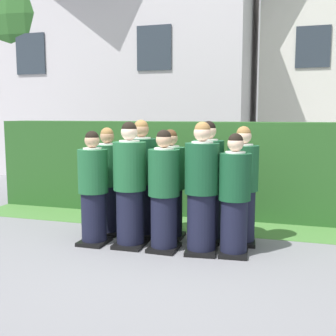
{
  "coord_description": "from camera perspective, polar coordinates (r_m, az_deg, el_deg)",
  "views": [
    {
      "loc": [
        1.61,
        -5.07,
        1.78
      ],
      "look_at": [
        0.0,
        0.25,
        1.05
      ],
      "focal_mm": 44.44,
      "sensor_mm": 36.0,
      "label": 1
    }
  ],
  "objects": [
    {
      "name": "student_rear_row_0",
      "position": [
        6.21,
        -8.23,
        -2.13
      ],
      "size": [
        0.41,
        0.5,
        1.58
      ],
      "color": "black",
      "rests_on": "ground"
    },
    {
      "name": "student_front_row_3",
      "position": [
        5.3,
        4.66,
        -3.18
      ],
      "size": [
        0.44,
        0.52,
        1.68
      ],
      "color": "black",
      "rests_on": "ground"
    },
    {
      "name": "student_rear_row_2",
      "position": [
        5.9,
        0.32,
        -2.65
      ],
      "size": [
        0.41,
        0.46,
        1.56
      ],
      "color": "black",
      "rests_on": "ground"
    },
    {
      "name": "lawn_strip",
      "position": [
        6.8,
        2.55,
        -7.68
      ],
      "size": [
        7.55,
        0.9,
        0.01
      ],
      "primitive_type": "cube",
      "color": "#477A38",
      "rests_on": "ground"
    },
    {
      "name": "student_front_row_4",
      "position": [
        5.27,
        9.1,
        -4.07
      ],
      "size": [
        0.4,
        0.47,
        1.54
      ],
      "color": "black",
      "rests_on": "ground"
    },
    {
      "name": "student_rear_row_1",
      "position": [
        6.04,
        -3.64,
        -1.81
      ],
      "size": [
        0.44,
        0.5,
        1.69
      ],
      "color": "black",
      "rests_on": "ground"
    },
    {
      "name": "hedge",
      "position": [
        7.41,
        4.12,
        -0.01
      ],
      "size": [
        7.55,
        0.7,
        1.64
      ],
      "color": "#285623",
      "rests_on": "ground"
    },
    {
      "name": "student_front_row_0",
      "position": [
        5.75,
        -10.21,
        -3.09
      ],
      "size": [
        0.4,
        0.49,
        1.55
      ],
      "color": "black",
      "rests_on": "ground"
    },
    {
      "name": "student_rear_row_4",
      "position": [
        5.76,
        10.18,
        -2.77
      ],
      "size": [
        0.42,
        0.5,
        1.61
      ],
      "color": "black",
      "rests_on": "ground"
    },
    {
      "name": "school_building_main",
      "position": [
        13.5,
        -6.42,
        17.09
      ],
      "size": [
        8.44,
        4.47,
        7.89
      ],
      "color": "silver",
      "rests_on": "ground"
    },
    {
      "name": "student_front_row_1",
      "position": [
        5.57,
        -5.23,
        -2.69
      ],
      "size": [
        0.44,
        0.53,
        1.68
      ],
      "color": "black",
      "rests_on": "ground"
    },
    {
      "name": "student_front_row_2",
      "position": [
        5.39,
        -0.56,
        -3.52
      ],
      "size": [
        0.41,
        0.5,
        1.58
      ],
      "color": "black",
      "rests_on": "ground"
    },
    {
      "name": "ground_plane",
      "position": [
        5.61,
        -0.77,
        -11.02
      ],
      "size": [
        60.0,
        60.0,
        0.0
      ],
      "primitive_type": "plane",
      "color": "slate"
    },
    {
      "name": "oak_tree_left",
      "position": [
        14.49,
        -16.11,
        17.92
      ],
      "size": [
        4.11,
        4.11,
        6.54
      ],
      "color": "brown",
      "rests_on": "ground"
    },
    {
      "name": "student_rear_row_3",
      "position": [
        5.81,
        5.47,
        -2.26
      ],
      "size": [
        0.44,
        0.51,
        1.68
      ],
      "color": "black",
      "rests_on": "ground"
    }
  ]
}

